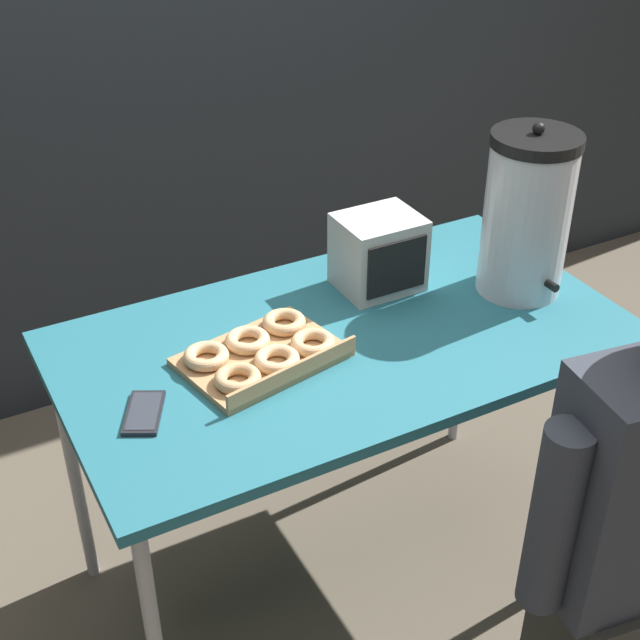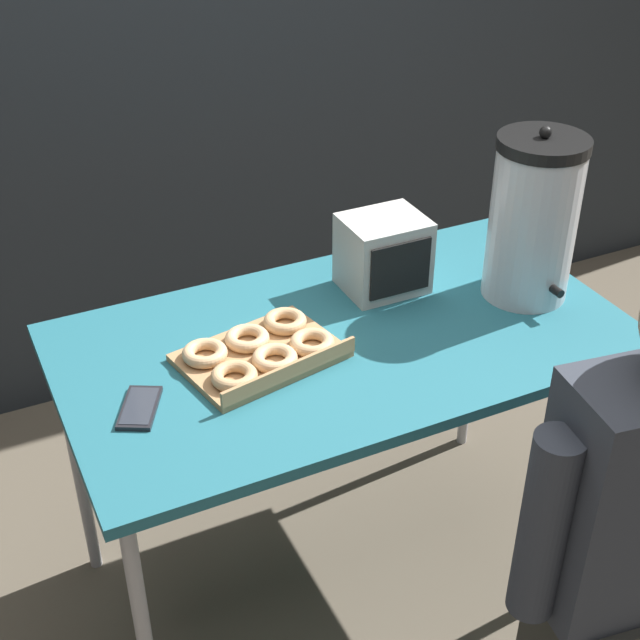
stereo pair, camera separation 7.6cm
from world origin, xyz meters
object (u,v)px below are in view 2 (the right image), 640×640
at_px(coffee_urn, 533,219).
at_px(space_heater, 383,254).
at_px(cell_phone, 140,408).
at_px(donut_box, 261,352).

height_order(coffee_urn, space_heater, coffee_urn).
bearing_deg(coffee_urn, cell_phone, -177.57).
bearing_deg(cell_phone, coffee_urn, 29.99).
distance_m(coffee_urn, space_heater, 0.36).
distance_m(donut_box, coffee_urn, 0.71).
relative_size(coffee_urn, space_heater, 2.20).
xyz_separation_m(donut_box, space_heater, (0.39, 0.16, 0.07)).
bearing_deg(space_heater, donut_box, -157.71).
relative_size(donut_box, coffee_urn, 0.88).
xyz_separation_m(donut_box, cell_phone, (-0.29, -0.06, -0.02)).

